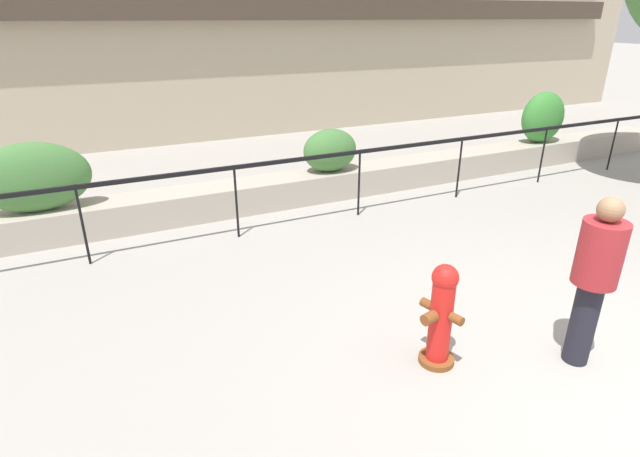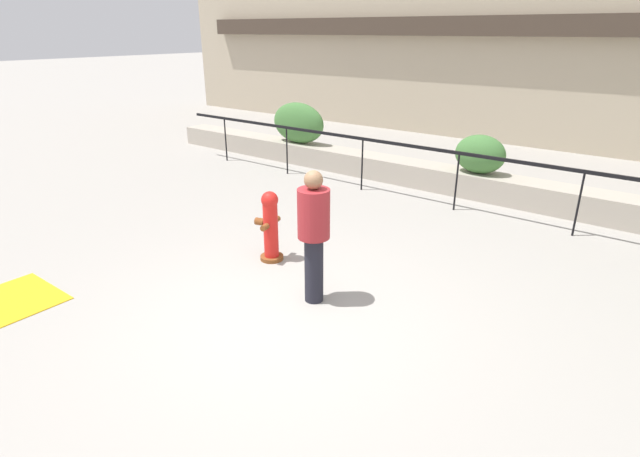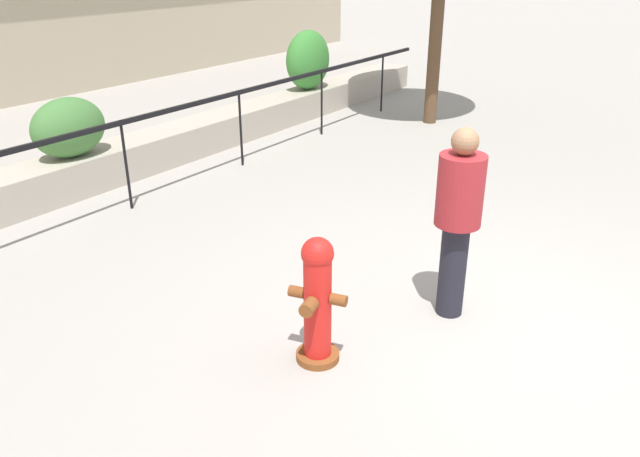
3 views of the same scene
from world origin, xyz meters
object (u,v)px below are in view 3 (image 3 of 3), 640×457
object	(u,v)px
hedge_bush_1	(69,127)
pedestrian	(458,213)
fire_hydrant	(317,300)
hedge_bush_2	(308,60)

from	to	relation	value
hedge_bush_1	pedestrian	distance (m)	5.49
fire_hydrant	pedestrian	size ratio (longest dim) A/B	0.62
hedge_bush_1	fire_hydrant	world-z (taller)	hedge_bush_1
hedge_bush_1	pedestrian	xyz separation A→B (m)	(-0.00, -5.49, 0.09)
hedge_bush_1	hedge_bush_2	distance (m)	5.40
fire_hydrant	pedestrian	distance (m)	1.47
hedge_bush_2	fire_hydrant	bearing A→B (deg)	-143.63
hedge_bush_2	hedge_bush_1	bearing A→B (deg)	180.00
hedge_bush_2	pedestrian	world-z (taller)	pedestrian
fire_hydrant	pedestrian	bearing A→B (deg)	-24.18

